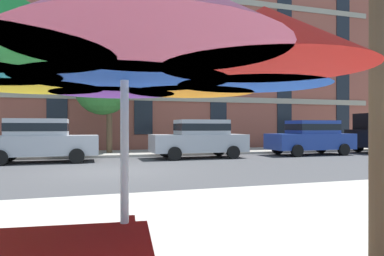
# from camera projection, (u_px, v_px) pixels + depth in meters

# --- Properties ---
(ground_plane) EXTENTS (120.00, 120.00, 0.00)m
(ground_plane) POSITION_uv_depth(u_px,v_px,m) (114.00, 171.00, 11.21)
(ground_plane) COLOR #424244
(sidewalk_far) EXTENTS (56.00, 3.60, 0.12)m
(sidewalk_far) POSITION_uv_depth(u_px,v_px,m) (104.00, 154.00, 17.71)
(sidewalk_far) COLOR #9E998E
(sidewalk_far) RESTS_ON ground
(apartment_building) EXTENTS (38.46, 12.08, 19.20)m
(apartment_building) POSITION_uv_depth(u_px,v_px,m) (98.00, 17.00, 25.50)
(apartment_building) COLOR #934C3D
(apartment_building) RESTS_ON ground
(sedan_silver) EXTENTS (4.40, 1.98, 1.78)m
(sedan_silver) POSITION_uv_depth(u_px,v_px,m) (41.00, 139.00, 13.96)
(sedan_silver) COLOR #A8AAB2
(sedan_silver) RESTS_ON ground
(sedan_silver_midblock) EXTENTS (4.40, 1.98, 1.78)m
(sedan_silver_midblock) POSITION_uv_depth(u_px,v_px,m) (199.00, 138.00, 15.98)
(sedan_silver_midblock) COLOR #A8AAB2
(sedan_silver_midblock) RESTS_ON ground
(sedan_blue) EXTENTS (4.40, 1.98, 1.78)m
(sedan_blue) POSITION_uv_depth(u_px,v_px,m) (311.00, 137.00, 17.77)
(sedan_blue) COLOR navy
(sedan_blue) RESTS_ON ground
(street_tree_middle) EXTENTS (2.96, 2.88, 5.05)m
(street_tree_middle) POSITION_uv_depth(u_px,v_px,m) (105.00, 85.00, 17.68)
(street_tree_middle) COLOR brown
(street_tree_middle) RESTS_ON ground
(patio_umbrella) EXTENTS (3.21, 3.21, 2.22)m
(patio_umbrella) POSITION_uv_depth(u_px,v_px,m) (124.00, 54.00, 2.43)
(patio_umbrella) COLOR silver
(patio_umbrella) RESTS_ON ground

